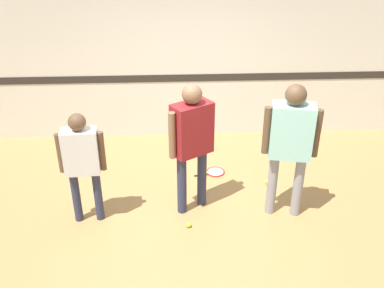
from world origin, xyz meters
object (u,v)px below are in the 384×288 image
object	(u,v)px
person_student_left	(82,157)
tennis_ball_by_spare_racket	(206,173)
racket_spare_on_floor	(214,172)
tennis_ball_near_instructor	(189,225)
tennis_ball_stray_left	(267,182)
person_student_right	(291,138)
person_instructor	(192,135)

from	to	relation	value
person_student_left	tennis_ball_by_spare_racket	xyz separation A→B (m)	(1.53, 0.96, -0.86)
racket_spare_on_floor	tennis_ball_near_instructor	distance (m)	1.32
tennis_ball_near_instructor	tennis_ball_stray_left	bearing A→B (deg)	37.87
tennis_ball_by_spare_racket	tennis_ball_stray_left	bearing A→B (deg)	-18.63
tennis_ball_near_instructor	person_student_right	bearing A→B (deg)	10.98
racket_spare_on_floor	person_student_right	bearing A→B (deg)	109.83
person_instructor	racket_spare_on_floor	size ratio (longest dim) A/B	3.42
person_student_right	racket_spare_on_floor	bearing A→B (deg)	-41.45
person_instructor	racket_spare_on_floor	distance (m)	1.38
tennis_ball_by_spare_racket	tennis_ball_stray_left	world-z (taller)	same
person_student_right	tennis_ball_by_spare_racket	size ratio (longest dim) A/B	26.24
person_student_left	tennis_ball_by_spare_racket	world-z (taller)	person_student_left
tennis_ball_by_spare_racket	tennis_ball_stray_left	distance (m)	0.90
person_student_left	person_student_right	xyz separation A→B (m)	(2.44, 0.01, 0.18)
tennis_ball_stray_left	person_student_left	bearing A→B (deg)	-164.24
racket_spare_on_floor	tennis_ball_by_spare_racket	world-z (taller)	tennis_ball_by_spare_racket
person_student_left	tennis_ball_stray_left	bearing A→B (deg)	12.72
person_instructor	person_student_right	world-z (taller)	person_student_right
person_student_left	racket_spare_on_floor	bearing A→B (deg)	28.35
person_instructor	tennis_ball_near_instructor	xyz separation A→B (m)	(-0.06, -0.41, -1.01)
racket_spare_on_floor	tennis_ball_stray_left	bearing A→B (deg)	137.15
tennis_ball_stray_left	person_instructor	bearing A→B (deg)	-155.86
person_student_right	person_instructor	bearing A→B (deg)	2.40
person_student_right	tennis_ball_near_instructor	bearing A→B (deg)	22.13
person_student_left	tennis_ball_stray_left	size ratio (longest dim) A/B	21.79
person_instructor	person_student_left	world-z (taller)	person_instructor
person_student_right	racket_spare_on_floor	xyz separation A→B (m)	(-0.77, 1.01, -1.06)
tennis_ball_near_instructor	tennis_ball_stray_left	world-z (taller)	same
person_instructor	tennis_ball_stray_left	size ratio (longest dim) A/B	25.65
tennis_ball_near_instructor	tennis_ball_by_spare_racket	size ratio (longest dim) A/B	1.00
tennis_ball_stray_left	tennis_ball_by_spare_racket	bearing A→B (deg)	161.37
person_instructor	tennis_ball_by_spare_racket	size ratio (longest dim) A/B	25.65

